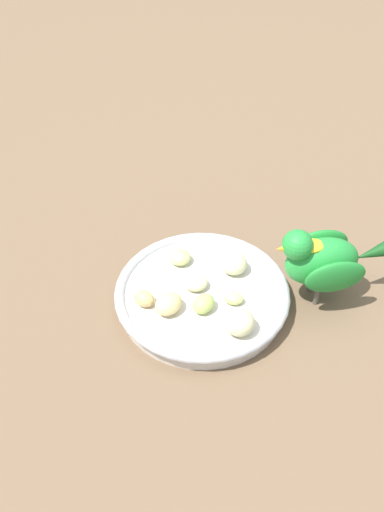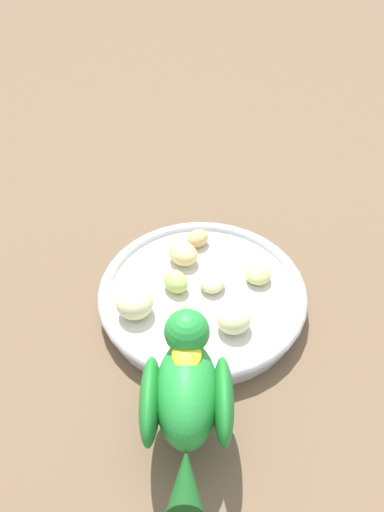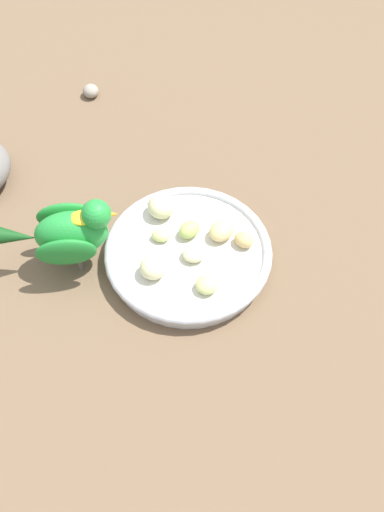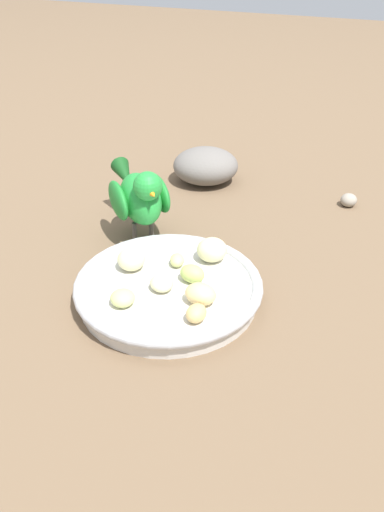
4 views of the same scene
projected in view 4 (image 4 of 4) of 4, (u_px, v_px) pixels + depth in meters
The scene contains 13 objects.
ground_plane at pixel (152, 293), 0.70m from camera, with size 4.00×4.00×0.00m, color brown.
feeding_bowl at pixel (169, 289), 0.68m from camera, with size 0.23×0.23×0.03m.
apple_piece_0 at pixel (123, 298), 0.64m from camera, with size 0.03×0.03×0.02m, color #C6D17A.
apple_piece_1 at pixel (162, 283), 0.66m from camera, with size 0.03×0.03×0.02m, color beige.
apple_piece_2 at pixel (196, 313), 0.61m from camera, with size 0.03×0.02×0.02m, color tan.
apple_piece_3 at pixel (201, 294), 0.64m from camera, with size 0.04×0.03×0.02m, color #E5C67F.
apple_piece_4 at pixel (212, 250), 0.71m from camera, with size 0.04×0.04×0.03m, color beige.
apple_piece_5 at pixel (177, 260), 0.71m from camera, with size 0.02×0.02×0.01m, color #C6D17A.
apple_piece_6 at pixel (131, 259), 0.70m from camera, with size 0.03×0.03×0.03m, color beige.
apple_piece_7 at pixel (192, 274), 0.67m from camera, with size 0.03×0.02×0.02m, color #B2CC66.
parrot at pixel (140, 195), 0.77m from camera, with size 0.14×0.13×0.12m.
rock_large at pixel (206, 166), 0.95m from camera, with size 0.11×0.10×0.06m, color slate.
pebble_0 at pixel (349, 200), 0.89m from camera, with size 0.03×0.03×0.02m, color gray.
Camera 4 is at (0.51, 0.24, 0.41)m, focal length 39.73 mm.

